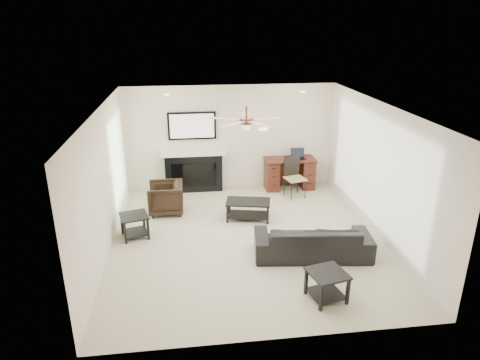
{
  "coord_description": "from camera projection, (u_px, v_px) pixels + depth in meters",
  "views": [
    {
      "loc": [
        -1.04,
        -7.13,
        3.89
      ],
      "look_at": [
        -0.07,
        0.45,
        1.02
      ],
      "focal_mm": 32.0,
      "sensor_mm": 36.0,
      "label": 1
    }
  ],
  "objects": [
    {
      "name": "desk",
      "position": [
        289.0,
        174.0,
        10.42
      ],
      "size": [
        1.22,
        0.56,
        0.76
      ],
      "primitive_type": "cube",
      "color": "#3F160F",
      "rests_on": "ground"
    },
    {
      "name": "laptop",
      "position": [
        299.0,
        154.0,
        10.25
      ],
      "size": [
        0.33,
        0.24,
        0.23
      ],
      "primitive_type": "cube",
      "color": "black",
      "rests_on": "desk"
    },
    {
      "name": "room_shell",
      "position": [
        257.0,
        152.0,
        7.61
      ],
      "size": [
        5.5,
        5.54,
        2.52
      ],
      "color": "beige",
      "rests_on": "ground"
    },
    {
      "name": "sofa",
      "position": [
        313.0,
        240.0,
        7.44
      ],
      "size": [
        2.09,
        1.02,
        0.59
      ],
      "primitive_type": "imported",
      "rotation": [
        0.0,
        0.0,
        3.02
      ],
      "color": "black",
      "rests_on": "ground"
    },
    {
      "name": "desk_chair",
      "position": [
        295.0,
        177.0,
        9.87
      ],
      "size": [
        0.51,
        0.53,
        0.97
      ],
      "primitive_type": "cube",
      "rotation": [
        0.0,
        0.0,
        0.25
      ],
      "color": "black",
      "rests_on": "ground"
    },
    {
      "name": "end_table_left",
      "position": [
        135.0,
        226.0,
        8.11
      ],
      "size": [
        0.61,
        0.61,
        0.45
      ],
      "primitive_type": "cube",
      "rotation": [
        0.0,
        0.0,
        0.27
      ],
      "color": "black",
      "rests_on": "ground"
    },
    {
      "name": "end_table_near",
      "position": [
        327.0,
        286.0,
        6.28
      ],
      "size": [
        0.63,
        0.63,
        0.45
      ],
      "primitive_type": "cube",
      "rotation": [
        0.0,
        0.0,
        0.23
      ],
      "color": "black",
      "rests_on": "ground"
    },
    {
      "name": "coffee_table",
      "position": [
        248.0,
        210.0,
        8.85
      ],
      "size": [
        0.98,
        0.67,
        0.4
      ],
      "primitive_type": "cube",
      "rotation": [
        0.0,
        0.0,
        -0.2
      ],
      "color": "black",
      "rests_on": "ground"
    },
    {
      "name": "armchair",
      "position": [
        166.0,
        198.0,
        9.11
      ],
      "size": [
        0.73,
        0.71,
        0.66
      ],
      "primitive_type": "imported",
      "rotation": [
        0.0,
        0.0,
        -1.57
      ],
      "color": "black",
      "rests_on": "ground"
    },
    {
      "name": "fireplace_unit",
      "position": [
        193.0,
        153.0,
        10.06
      ],
      "size": [
        1.52,
        0.34,
        1.91
      ],
      "primitive_type": "cube",
      "color": "black",
      "rests_on": "ground"
    }
  ]
}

